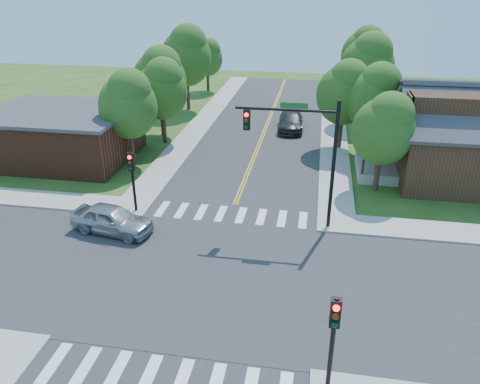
% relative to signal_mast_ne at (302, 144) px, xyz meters
% --- Properties ---
extents(ground, '(100.00, 100.00, 0.00)m').
position_rel_signal_mast_ne_xyz_m(ground, '(-3.91, -5.59, -4.85)').
color(ground, '#294917').
rests_on(ground, ground).
extents(road_ns, '(10.00, 90.00, 0.04)m').
position_rel_signal_mast_ne_xyz_m(road_ns, '(-3.91, -5.59, -4.83)').
color(road_ns, '#2D2D30').
rests_on(road_ns, ground).
extents(road_ew, '(90.00, 10.00, 0.04)m').
position_rel_signal_mast_ne_xyz_m(road_ew, '(-3.91, -5.59, -4.83)').
color(road_ew, '#2D2D30').
rests_on(road_ew, ground).
extents(intersection_patch, '(10.20, 10.20, 0.06)m').
position_rel_signal_mast_ne_xyz_m(intersection_patch, '(-3.91, -5.59, -4.85)').
color(intersection_patch, '#2D2D30').
rests_on(intersection_patch, ground).
extents(sidewalk_ne, '(40.00, 40.00, 0.14)m').
position_rel_signal_mast_ne_xyz_m(sidewalk_ne, '(11.90, 10.23, -4.78)').
color(sidewalk_ne, '#9E9B93').
rests_on(sidewalk_ne, ground).
extents(sidewalk_nw, '(40.00, 40.00, 0.14)m').
position_rel_signal_mast_ne_xyz_m(sidewalk_nw, '(-19.73, 10.23, -4.78)').
color(sidewalk_nw, '#9E9B93').
rests_on(sidewalk_nw, ground).
extents(crosswalk_north, '(8.85, 2.00, 0.01)m').
position_rel_signal_mast_ne_xyz_m(crosswalk_north, '(-3.91, 0.61, -4.80)').
color(crosswalk_north, white).
rests_on(crosswalk_north, ground).
extents(crosswalk_south, '(8.85, 2.00, 0.01)m').
position_rel_signal_mast_ne_xyz_m(crosswalk_south, '(-3.91, -11.79, -4.80)').
color(crosswalk_south, white).
rests_on(crosswalk_south, ground).
extents(centerline, '(0.30, 90.00, 0.01)m').
position_rel_signal_mast_ne_xyz_m(centerline, '(-3.91, -5.59, -4.80)').
color(centerline, gold).
rests_on(centerline, ground).
extents(signal_mast_ne, '(5.30, 0.42, 7.20)m').
position_rel_signal_mast_ne_xyz_m(signal_mast_ne, '(0.00, 0.00, 0.00)').
color(signal_mast_ne, black).
rests_on(signal_mast_ne, ground).
extents(signal_pole_se, '(0.34, 0.42, 3.80)m').
position_rel_signal_mast_ne_xyz_m(signal_pole_se, '(1.69, -11.21, -2.19)').
color(signal_pole_se, black).
rests_on(signal_pole_se, ground).
extents(signal_pole_nw, '(0.34, 0.42, 3.80)m').
position_rel_signal_mast_ne_xyz_m(signal_pole_nw, '(-9.51, -0.01, -2.19)').
color(signal_pole_nw, black).
rests_on(signal_pole_nw, ground).
extents(house_ne, '(13.05, 8.80, 7.11)m').
position_rel_signal_mast_ne_xyz_m(house_ne, '(11.19, 8.65, -1.52)').
color(house_ne, '#382213').
rests_on(house_ne, ground).
extents(building_nw, '(10.40, 8.40, 3.73)m').
position_rel_signal_mast_ne_xyz_m(building_nw, '(-18.11, 7.61, -2.97)').
color(building_nw, brown).
rests_on(building_nw, ground).
extents(tree_e_a, '(3.85, 3.66, 6.55)m').
position_rel_signal_mast_ne_xyz_m(tree_e_a, '(4.81, 5.53, -0.56)').
color(tree_e_a, '#382314').
rests_on(tree_e_a, ground).
extents(tree_e_b, '(4.21, 4.00, 7.16)m').
position_rel_signal_mast_ne_xyz_m(tree_e_b, '(4.79, 12.19, -0.16)').
color(tree_e_b, '#382314').
rests_on(tree_e_b, ground).
extents(tree_e_c, '(4.91, 4.66, 8.34)m').
position_rel_signal_mast_ne_xyz_m(tree_e_c, '(4.80, 20.79, 0.61)').
color(tree_e_c, '#382314').
rests_on(tree_e_c, ground).
extents(tree_e_d, '(4.75, 4.52, 8.08)m').
position_rel_signal_mast_ne_xyz_m(tree_e_d, '(5.09, 28.91, 0.44)').
color(tree_e_d, '#382314').
rests_on(tree_e_d, ground).
extents(tree_w_a, '(4.15, 3.95, 7.06)m').
position_rel_signal_mast_ne_xyz_m(tree_w_a, '(-12.46, 7.33, -0.23)').
color(tree_w_a, '#382314').
rests_on(tree_w_a, ground).
extents(tree_w_b, '(4.49, 4.27, 7.64)m').
position_rel_signal_mast_ne_xyz_m(tree_w_b, '(-12.47, 14.35, 0.15)').
color(tree_w_b, '#382314').
rests_on(tree_w_b, ground).
extents(tree_w_c, '(5.01, 4.76, 8.52)m').
position_rel_signal_mast_ne_xyz_m(tree_w_c, '(-12.51, 22.79, 0.73)').
color(tree_w_c, '#382314').
rests_on(tree_w_c, ground).
extents(tree_w_d, '(3.60, 3.42, 6.12)m').
position_rel_signal_mast_ne_xyz_m(tree_w_d, '(-12.45, 31.36, -0.85)').
color(tree_w_d, '#382314').
rests_on(tree_w_d, ground).
extents(tree_house, '(4.20, 3.99, 7.14)m').
position_rel_signal_mast_ne_xyz_m(tree_house, '(2.63, 13.27, -0.17)').
color(tree_house, '#382314').
rests_on(tree_house, ground).
extents(tree_bldg, '(4.14, 3.93, 7.04)m').
position_rel_signal_mast_ne_xyz_m(tree_bldg, '(-11.66, 12.33, -0.24)').
color(tree_bldg, '#382314').
rests_on(tree_bldg, ground).
extents(car_silver, '(3.40, 5.17, 1.55)m').
position_rel_signal_mast_ne_xyz_m(car_silver, '(-9.88, -2.45, -4.08)').
color(car_silver, '#A7AAAE').
rests_on(car_silver, ground).
extents(car_dgrey, '(2.73, 5.53, 1.54)m').
position_rel_signal_mast_ne_xyz_m(car_dgrey, '(-1.66, 17.63, -4.08)').
color(car_dgrey, '#292A2D').
rests_on(car_dgrey, ground).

